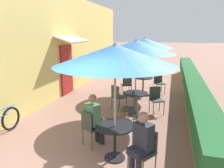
% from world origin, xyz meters
% --- Properties ---
extents(cafe_facade_wall, '(0.98, 13.94, 4.20)m').
position_xyz_m(cafe_facade_wall, '(-2.54, 6.83, 2.09)').
color(cafe_facade_wall, '#E0CC6B').
rests_on(cafe_facade_wall, ground_plane).
extents(planter_hedge, '(0.60, 12.94, 1.01)m').
position_xyz_m(planter_hedge, '(2.75, 6.87, 0.54)').
color(planter_hedge, tan).
rests_on(planter_hedge, ground_plane).
extents(patio_table_near, '(0.81, 0.81, 0.74)m').
position_xyz_m(patio_table_near, '(0.92, 1.91, 0.55)').
color(patio_table_near, black).
rests_on(patio_table_near, ground_plane).
extents(patio_umbrella_near, '(2.37, 2.37, 2.44)m').
position_xyz_m(patio_umbrella_near, '(0.92, 1.91, 2.19)').
color(patio_umbrella_near, '#B7B7BC').
rests_on(patio_umbrella_near, ground_plane).
extents(cafe_chair_near_left, '(0.55, 0.55, 0.87)m').
position_xyz_m(cafe_chair_near_left, '(1.58, 1.57, 0.52)').
color(cafe_chair_near_left, '#384238').
rests_on(cafe_chair_near_left, ground_plane).
extents(seated_patron_near_left, '(0.49, 0.51, 1.25)m').
position_xyz_m(seated_patron_near_left, '(1.52, 1.48, 0.69)').
color(seated_patron_near_left, '#23232D').
rests_on(seated_patron_near_left, ground_plane).
extents(cafe_chair_near_right, '(0.55, 0.55, 0.87)m').
position_xyz_m(cafe_chair_near_right, '(0.25, 2.25, 0.52)').
color(cafe_chair_near_right, '#384238').
rests_on(cafe_chair_near_right, ground_plane).
extents(seated_patron_near_right, '(0.49, 0.51, 1.25)m').
position_xyz_m(seated_patron_near_right, '(0.31, 2.34, 0.69)').
color(seated_patron_near_right, '#23232D').
rests_on(seated_patron_near_right, ground_plane).
extents(patio_table_mid, '(0.81, 0.81, 0.74)m').
position_xyz_m(patio_table_mid, '(0.90, 4.50, 0.55)').
color(patio_table_mid, black).
rests_on(patio_table_mid, ground_plane).
extents(patio_umbrella_mid, '(2.37, 2.37, 2.44)m').
position_xyz_m(patio_umbrella_mid, '(0.90, 4.50, 2.19)').
color(patio_umbrella_mid, '#B7B7BC').
rests_on(patio_umbrella_mid, ground_plane).
extents(cafe_chair_mid_left, '(0.55, 0.55, 0.87)m').
position_xyz_m(cafe_chair_mid_left, '(0.23, 4.85, 0.52)').
color(cafe_chair_mid_left, '#384238').
rests_on(cafe_chair_mid_left, ground_plane).
extents(cafe_chair_mid_right, '(0.42, 0.42, 0.87)m').
position_xyz_m(cafe_chair_mid_right, '(0.93, 3.76, 0.52)').
color(cafe_chair_mid_right, '#384238').
rests_on(cafe_chair_mid_right, ground_plane).
extents(cafe_chair_mid_back, '(0.54, 0.54, 0.87)m').
position_xyz_m(cafe_chair_mid_back, '(1.53, 4.90, 0.52)').
color(cafe_chair_mid_back, '#384238').
rests_on(cafe_chair_mid_back, ground_plane).
extents(coffee_cup_mid, '(0.07, 0.07, 0.09)m').
position_xyz_m(coffee_cup_mid, '(0.84, 4.48, 0.79)').
color(coffee_cup_mid, teal).
rests_on(coffee_cup_mid, patio_table_mid).
extents(patio_table_far, '(0.81, 0.81, 0.74)m').
position_xyz_m(patio_table_far, '(0.81, 7.02, 0.55)').
color(patio_table_far, black).
rests_on(patio_table_far, ground_plane).
extents(patio_umbrella_far, '(2.37, 2.37, 2.44)m').
position_xyz_m(patio_umbrella_far, '(0.81, 7.02, 2.19)').
color(patio_umbrella_far, '#B7B7BC').
rests_on(patio_umbrella_far, ground_plane).
extents(cafe_chair_far_left, '(0.53, 0.53, 0.87)m').
position_xyz_m(cafe_chair_far_left, '(1.45, 7.41, 0.52)').
color(cafe_chair_far_left, '#384238').
rests_on(cafe_chair_far_left, ground_plane).
extents(cafe_chair_far_right, '(0.53, 0.53, 0.87)m').
position_xyz_m(cafe_chair_far_right, '(0.17, 6.63, 0.52)').
color(cafe_chair_far_right, '#384238').
rests_on(cafe_chair_far_right, ground_plane).
extents(coffee_cup_far, '(0.07, 0.07, 0.09)m').
position_xyz_m(coffee_cup_far, '(0.78, 6.95, 0.79)').
color(coffee_cup_far, teal).
rests_on(coffee_cup_far, patio_table_far).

